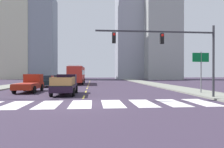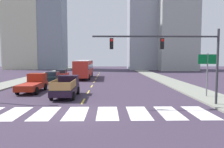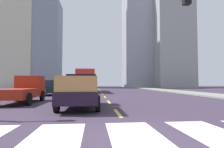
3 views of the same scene
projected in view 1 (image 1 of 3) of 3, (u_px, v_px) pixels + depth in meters
ground_plane at (81, 104)px, 13.64m from camera, size 160.00×160.00×0.00m
sidewalk_right at (162, 85)px, 32.67m from camera, size 3.58×110.00×0.15m
sidewalk_left at (9, 86)px, 30.45m from camera, size 3.58×110.00×0.15m
crosswalk_stripe_2 at (15, 105)px, 13.24m from camera, size 1.43×3.71×0.01m
crosswalk_stripe_3 at (49, 104)px, 13.44m from camera, size 1.43×3.71×0.01m
crosswalk_stripe_4 at (81, 104)px, 13.64m from camera, size 1.43×3.71×0.01m
crosswalk_stripe_5 at (112, 104)px, 13.84m from camera, size 1.43×3.71×0.01m
crosswalk_stripe_6 at (143, 103)px, 14.04m from camera, size 1.43×3.71×0.01m
crosswalk_stripe_7 at (173, 103)px, 14.24m from camera, size 1.43×3.71×0.01m
crosswalk_stripe_8 at (201, 102)px, 14.44m from camera, size 1.43×3.71×0.01m
lane_dash_0 at (84, 97)px, 17.62m from camera, size 0.16×2.40×0.01m
lane_dash_1 at (86, 92)px, 22.60m from camera, size 0.16×2.40×0.01m
lane_dash_2 at (87, 88)px, 27.58m from camera, size 0.16×2.40×0.01m
lane_dash_3 at (88, 86)px, 32.56m from camera, size 0.16×2.40×0.01m
lane_dash_4 at (89, 84)px, 37.54m from camera, size 0.16×2.40×0.01m
lane_dash_5 at (89, 83)px, 42.51m from camera, size 0.16×2.40×0.01m
lane_dash_6 at (90, 82)px, 47.49m from camera, size 0.16×2.40×0.01m
lane_dash_7 at (90, 81)px, 52.47m from camera, size 0.16×2.40×0.01m
pickup_stakebed at (65, 85)px, 19.92m from camera, size 2.18×5.20×1.96m
pickup_dark at (30, 84)px, 22.51m from camera, size 2.18×5.20×1.96m
city_bus at (77, 74)px, 38.18m from camera, size 2.72×10.80×3.32m
sedan_near_right at (47, 81)px, 30.51m from camera, size 2.02×4.40×1.72m
sedan_near_left at (55, 80)px, 36.25m from camera, size 2.02×4.40×1.72m
traffic_signal_gantry at (176, 47)px, 16.35m from camera, size 9.78×0.27×6.00m
direction_sign_green at (201, 64)px, 20.13m from camera, size 1.70×0.12×4.20m
block_mid_left at (129, 33)px, 70.78m from camera, size 8.63×11.22×31.91m
block_mid_right at (43, 38)px, 71.08m from camera, size 8.59×9.92×28.60m
block_low_left at (161, 32)px, 66.31m from camera, size 11.07×10.49×31.39m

